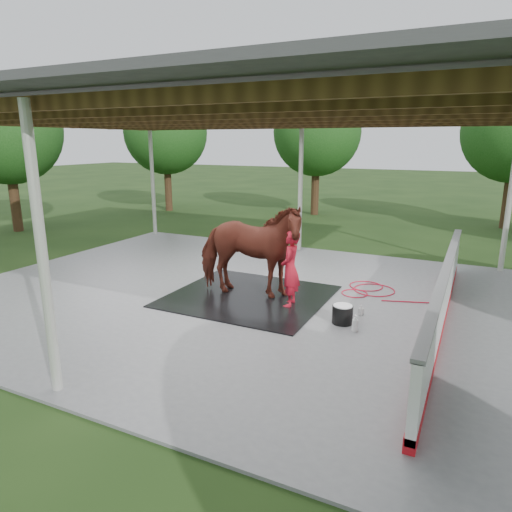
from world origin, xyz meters
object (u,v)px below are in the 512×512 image
at_px(dasher_board, 443,299).
at_px(horse, 249,250).
at_px(wash_bucket, 342,314).
at_px(handler, 290,269).

bearing_deg(dasher_board, horse, -178.98).
bearing_deg(wash_bucket, dasher_board, 20.86).
xyz_separation_m(horse, handler, (1.03, -0.13, -0.26)).
height_order(dasher_board, horse, horse).
height_order(horse, handler, horse).
bearing_deg(handler, dasher_board, 84.12).
bearing_deg(handler, wash_bucket, 60.65).
xyz_separation_m(dasher_board, wash_bucket, (-1.69, -0.64, -0.36)).
xyz_separation_m(dasher_board, handler, (-2.94, -0.20, 0.26)).
height_order(dasher_board, handler, handler).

